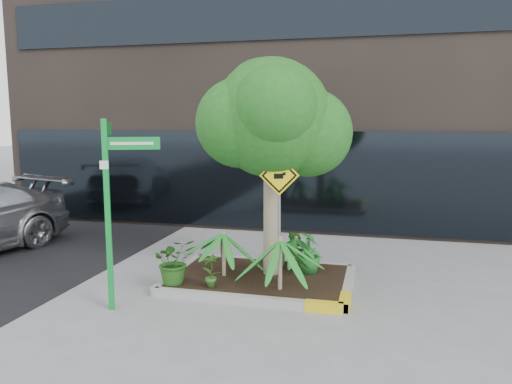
# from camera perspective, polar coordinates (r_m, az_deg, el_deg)

# --- Properties ---
(ground) EXTENTS (80.00, 80.00, 0.00)m
(ground) POSITION_cam_1_polar(r_m,az_deg,el_deg) (9.13, -1.22, -10.86)
(ground) COLOR gray
(ground) RESTS_ON ground
(planter) EXTENTS (3.35, 2.36, 0.15)m
(planter) POSITION_cam_1_polar(r_m,az_deg,el_deg) (9.30, 0.63, -9.85)
(planter) COLOR #9E9E99
(planter) RESTS_ON ground
(tree) EXTENTS (2.76, 2.45, 4.14)m
(tree) POSITION_cam_1_polar(r_m,az_deg,el_deg) (9.02, 1.81, 8.44)
(tree) COLOR tan
(tree) RESTS_ON ground
(palm_front) EXTENTS (1.02, 1.02, 1.14)m
(palm_front) POSITION_cam_1_polar(r_m,az_deg,el_deg) (8.37, 2.79, -5.51)
(palm_front) COLOR tan
(palm_front) RESTS_ON ground
(palm_left) EXTENTS (0.96, 0.96, 1.07)m
(palm_left) POSITION_cam_1_polar(r_m,az_deg,el_deg) (9.12, -3.73, -4.72)
(palm_left) COLOR tan
(palm_left) RESTS_ON ground
(palm_back) EXTENTS (0.71, 0.71, 0.78)m
(palm_back) POSITION_cam_1_polar(r_m,az_deg,el_deg) (9.64, 4.63, -5.30)
(palm_back) COLOR tan
(palm_back) RESTS_ON ground
(shrub_a) EXTENTS (1.02, 1.02, 0.81)m
(shrub_a) POSITION_cam_1_polar(r_m,az_deg,el_deg) (8.88, -9.32, -7.78)
(shrub_a) COLOR #215117
(shrub_a) RESTS_ON planter
(shrub_b) EXTENTS (0.51, 0.51, 0.78)m
(shrub_b) POSITION_cam_1_polar(r_m,az_deg,el_deg) (9.41, 6.06, -6.90)
(shrub_b) COLOR #1E6421
(shrub_b) RESTS_ON planter
(shrub_c) EXTENTS (0.46, 0.46, 0.61)m
(shrub_c) POSITION_cam_1_polar(r_m,az_deg,el_deg) (8.62, -5.12, -8.88)
(shrub_c) COLOR #33661F
(shrub_c) RESTS_ON planter
(shrub_d) EXTENTS (0.53, 0.53, 0.70)m
(shrub_d) POSITION_cam_1_polar(r_m,az_deg,el_deg) (9.87, 4.62, -6.40)
(shrub_d) COLOR #215B1A
(shrub_d) RESTS_ON planter
(street_sign_post) EXTENTS (1.11, 0.84, 3.01)m
(street_sign_post) POSITION_cam_1_polar(r_m,az_deg,el_deg) (8.08, -16.21, -0.12)
(street_sign_post) COLOR #0D9431
(street_sign_post) RESTS_ON ground
(cattle_sign) EXTENTS (0.67, 0.24, 2.24)m
(cattle_sign) POSITION_cam_1_polar(r_m,az_deg,el_deg) (8.60, 2.69, -0.62)
(cattle_sign) COLOR slate
(cattle_sign) RESTS_ON ground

